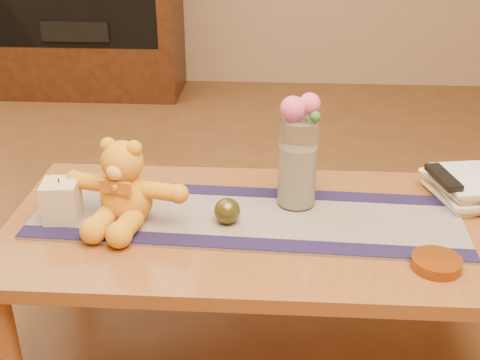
# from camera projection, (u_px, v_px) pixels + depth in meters

# --- Properties ---
(floor) EXTENTS (5.50, 5.50, 0.00)m
(floor) POSITION_uv_depth(u_px,v_px,m) (256.00, 347.00, 1.91)
(floor) COLOR #593419
(floor) RESTS_ON ground
(coffee_table_top) EXTENTS (1.40, 0.70, 0.04)m
(coffee_table_top) POSITION_uv_depth(u_px,v_px,m) (258.00, 228.00, 1.72)
(coffee_table_top) COLOR brown
(coffee_table_top) RESTS_ON floor
(table_leg_fl) EXTENTS (0.07, 0.07, 0.41)m
(table_leg_fl) POSITION_uv_depth(u_px,v_px,m) (7.00, 353.00, 1.59)
(table_leg_fl) COLOR brown
(table_leg_fl) RESTS_ON floor
(table_leg_bl) EXTENTS (0.07, 0.07, 0.41)m
(table_leg_bl) POSITION_uv_depth(u_px,v_px,m) (74.00, 236.00, 2.11)
(table_leg_bl) COLOR brown
(table_leg_bl) RESTS_ON floor
(table_leg_br) EXTENTS (0.07, 0.07, 0.41)m
(table_leg_br) POSITION_uv_depth(u_px,v_px,m) (452.00, 248.00, 2.04)
(table_leg_br) COLOR brown
(table_leg_br) RESTS_ON floor
(persian_runner) EXTENTS (1.21, 0.40, 0.01)m
(persian_runner) POSITION_uv_depth(u_px,v_px,m) (246.00, 217.00, 1.73)
(persian_runner) COLOR #1B1C4D
(persian_runner) RESTS_ON coffee_table_top
(runner_border_near) EXTENTS (1.20, 0.11, 0.00)m
(runner_border_near) POSITION_uv_depth(u_px,v_px,m) (241.00, 243.00, 1.60)
(runner_border_near) COLOR #181237
(runner_border_near) RESTS_ON persian_runner
(runner_border_far) EXTENTS (1.20, 0.11, 0.00)m
(runner_border_far) POSITION_uv_depth(u_px,v_px,m) (251.00, 192.00, 1.85)
(runner_border_far) COLOR #181237
(runner_border_far) RESTS_ON persian_runner
(teddy_bear) EXTENTS (0.38, 0.34, 0.23)m
(teddy_bear) POSITION_uv_depth(u_px,v_px,m) (125.00, 182.00, 1.66)
(teddy_bear) COLOR orange
(teddy_bear) RESTS_ON persian_runner
(pillar_candle) EXTENTS (0.10, 0.10, 0.11)m
(pillar_candle) POSITION_uv_depth(u_px,v_px,m) (62.00, 201.00, 1.68)
(pillar_candle) COLOR beige
(pillar_candle) RESTS_ON persian_runner
(candle_wick) EXTENTS (0.00, 0.00, 0.01)m
(candle_wick) POSITION_uv_depth(u_px,v_px,m) (59.00, 180.00, 1.66)
(candle_wick) COLOR black
(candle_wick) RESTS_ON pillar_candle
(glass_vase) EXTENTS (0.11, 0.11, 0.26)m
(glass_vase) POSITION_uv_depth(u_px,v_px,m) (298.00, 163.00, 1.73)
(glass_vase) COLOR silver
(glass_vase) RESTS_ON persian_runner
(potpourri_fill) EXTENTS (0.09, 0.09, 0.18)m
(potpourri_fill) POSITION_uv_depth(u_px,v_px,m) (297.00, 175.00, 1.75)
(potpourri_fill) COLOR beige
(potpourri_fill) RESTS_ON glass_vase
(rose_left) EXTENTS (0.07, 0.07, 0.07)m
(rose_left) POSITION_uv_depth(u_px,v_px,m) (293.00, 109.00, 1.65)
(rose_left) COLOR #DF4E8A
(rose_left) RESTS_ON glass_vase
(rose_right) EXTENTS (0.06, 0.06, 0.06)m
(rose_right) POSITION_uv_depth(u_px,v_px,m) (310.00, 104.00, 1.66)
(rose_right) COLOR #DF4E8A
(rose_right) RESTS_ON glass_vase
(blue_flower_back) EXTENTS (0.04, 0.04, 0.04)m
(blue_flower_back) POSITION_uv_depth(u_px,v_px,m) (303.00, 106.00, 1.69)
(blue_flower_back) COLOR #4D5CA8
(blue_flower_back) RESTS_ON glass_vase
(blue_flower_side) EXTENTS (0.04, 0.04, 0.04)m
(blue_flower_side) POSITION_uv_depth(u_px,v_px,m) (289.00, 110.00, 1.69)
(blue_flower_side) COLOR #4D5CA8
(blue_flower_side) RESTS_ON glass_vase
(leaf_sprig) EXTENTS (0.03, 0.03, 0.03)m
(leaf_sprig) POSITION_uv_depth(u_px,v_px,m) (315.00, 116.00, 1.65)
(leaf_sprig) COLOR #33662D
(leaf_sprig) RESTS_ON glass_vase
(bronze_ball) EXTENTS (0.09, 0.09, 0.07)m
(bronze_ball) POSITION_uv_depth(u_px,v_px,m) (227.00, 211.00, 1.68)
(bronze_ball) COLOR #474117
(bronze_ball) RESTS_ON persian_runner
(book_bottom) EXTENTS (0.22, 0.26, 0.02)m
(book_bottom) POSITION_uv_depth(u_px,v_px,m) (438.00, 198.00, 1.81)
(book_bottom) COLOR beige
(book_bottom) RESTS_ON coffee_table_top
(book_lower) EXTENTS (0.19, 0.24, 0.02)m
(book_lower) POSITION_uv_depth(u_px,v_px,m) (441.00, 193.00, 1.80)
(book_lower) COLOR beige
(book_lower) RESTS_ON book_bottom
(book_upper) EXTENTS (0.23, 0.26, 0.02)m
(book_upper) POSITION_uv_depth(u_px,v_px,m) (438.00, 187.00, 1.80)
(book_upper) COLOR beige
(book_upper) RESTS_ON book_lower
(book_top) EXTENTS (0.20, 0.25, 0.02)m
(book_top) POSITION_uv_depth(u_px,v_px,m) (443.00, 181.00, 1.79)
(book_top) COLOR beige
(book_top) RESTS_ON book_upper
(tv_remote) EXTENTS (0.08, 0.17, 0.02)m
(tv_remote) POSITION_uv_depth(u_px,v_px,m) (443.00, 177.00, 1.77)
(tv_remote) COLOR black
(tv_remote) RESTS_ON book_top
(amber_dish) EXTENTS (0.13, 0.13, 0.03)m
(amber_dish) POSITION_uv_depth(u_px,v_px,m) (436.00, 263.00, 1.50)
(amber_dish) COLOR #BF5914
(amber_dish) RESTS_ON coffee_table_top
(media_cabinet) EXTENTS (1.20, 0.50, 1.10)m
(media_cabinet) POSITION_uv_depth(u_px,v_px,m) (85.00, 9.00, 3.95)
(media_cabinet) COLOR black
(media_cabinet) RESTS_ON floor
(stereo_lower) EXTENTS (0.42, 0.28, 0.12)m
(stereo_lower) POSITION_uv_depth(u_px,v_px,m) (81.00, 27.00, 3.87)
(stereo_lower) COLOR black
(stereo_lower) RESTS_ON media_cabinet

